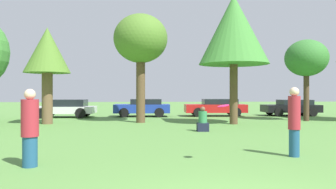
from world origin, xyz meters
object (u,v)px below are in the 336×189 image
(tree_1, at_px, (47,53))
(frisbee, at_px, (223,106))
(tree_2, at_px, (141,40))
(parked_car_blue, at_px, (143,107))
(person_catcher, at_px, (294,121))
(parked_car_white, at_px, (66,108))
(parked_car_black, at_px, (292,107))
(tree_4, at_px, (306,59))
(tree_3, at_px, (234,30))
(person_thrower, at_px, (30,128))
(parked_car_red, at_px, (216,107))
(bystander_sitting, at_px, (203,121))

(tree_1, bearing_deg, frisbee, -56.26)
(tree_2, xyz_separation_m, parked_car_blue, (0.10, 4.75, -3.90))
(person_catcher, distance_m, parked_car_blue, 15.46)
(parked_car_white, xyz_separation_m, parked_car_black, (15.95, 0.64, -0.02))
(person_catcher, distance_m, tree_2, 11.56)
(person_catcher, distance_m, tree_4, 12.33)
(tree_3, bearing_deg, person_catcher, -95.65)
(tree_3, distance_m, parked_car_blue, 8.80)
(person_thrower, relative_size, parked_car_blue, 0.44)
(tree_1, bearing_deg, parked_car_black, 18.92)
(tree_3, bearing_deg, tree_1, 175.41)
(person_thrower, bearing_deg, parked_car_red, 57.77)
(parked_car_blue, bearing_deg, parked_car_black, -177.58)
(parked_car_red, bearing_deg, bystander_sitting, 75.64)
(bystander_sitting, distance_m, parked_car_black, 12.48)
(person_thrower, relative_size, tree_3, 0.25)
(tree_1, distance_m, parked_car_black, 17.02)
(bystander_sitting, xyz_separation_m, tree_2, (-2.69, 4.46, 4.14))
(tree_3, distance_m, tree_4, 5.23)
(frisbee, height_order, tree_4, tree_4)
(bystander_sitting, xyz_separation_m, parked_car_white, (-7.75, 8.77, 0.22))
(person_catcher, relative_size, parked_car_black, 0.44)
(person_thrower, relative_size, tree_4, 0.36)
(tree_4, height_order, parked_car_blue, tree_4)
(person_catcher, height_order, parked_car_black, person_catcher)
(tree_4, bearing_deg, tree_3, -160.99)
(person_catcher, xyz_separation_m, parked_car_white, (-9.08, 14.52, -0.27))
(parked_car_blue, relative_size, parked_car_black, 0.97)
(tree_2, bearing_deg, bystander_sitting, -58.89)
(tree_1, xyz_separation_m, tree_3, (9.83, -0.79, 1.18))
(tree_2, relative_size, parked_car_blue, 1.55)
(person_catcher, bearing_deg, parked_car_blue, -81.88)
(tree_4, relative_size, parked_car_white, 1.18)
(frisbee, bearing_deg, person_catcher, 18.49)
(person_catcher, bearing_deg, person_thrower, 0.00)
(person_thrower, distance_m, bystander_sitting, 8.18)
(frisbee, relative_size, parked_car_red, 0.06)
(bystander_sitting, height_order, tree_3, tree_3)
(person_thrower, distance_m, frisbee, 4.34)
(person_catcher, distance_m, tree_1, 13.53)
(frisbee, distance_m, tree_1, 12.75)
(frisbee, xyz_separation_m, parked_car_white, (-7.08, 15.19, -0.68))
(parked_car_blue, bearing_deg, frisbee, 98.34)
(person_catcher, xyz_separation_m, bystander_sitting, (-1.33, 5.75, -0.49))
(frisbee, height_order, bystander_sitting, frisbee)
(bystander_sitting, relative_size, tree_2, 0.18)
(bystander_sitting, bearing_deg, parked_car_white, 131.46)
(person_catcher, bearing_deg, bystander_sitting, -83.54)
(bystander_sitting, relative_size, tree_1, 0.21)
(tree_3, bearing_deg, tree_2, 165.58)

